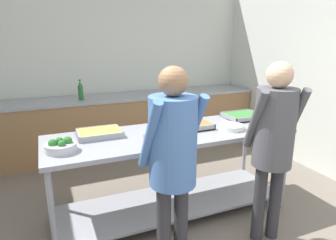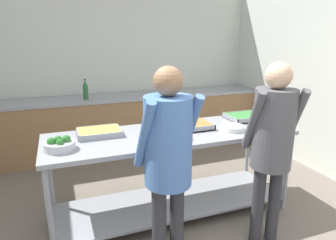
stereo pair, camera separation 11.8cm
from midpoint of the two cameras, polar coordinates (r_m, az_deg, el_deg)
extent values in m
cube|color=silver|center=(4.99, -11.42, 10.16)|extent=(4.66, 0.06, 2.65)
cube|color=silver|center=(4.49, 24.78, 8.47)|extent=(0.06, 3.81, 2.65)
cube|color=olive|center=(4.80, -9.95, -0.93)|extent=(4.50, 0.62, 0.85)
cube|color=gray|center=(4.70, -10.20, 4.29)|extent=(4.50, 0.65, 0.04)
cube|color=black|center=(4.85, -3.63, 4.95)|extent=(0.46, 0.44, 0.02)
cube|color=gray|center=(2.91, -0.41, -2.77)|extent=(2.40, 0.78, 0.04)
cube|color=gray|center=(3.22, -0.38, -15.28)|extent=(2.32, 0.70, 0.02)
cylinder|color=gray|center=(2.60, -22.43, -17.16)|extent=(0.04, 0.04, 0.84)
cylinder|color=gray|center=(3.40, 20.39, -8.92)|extent=(0.04, 0.04, 0.84)
cylinder|color=gray|center=(3.21, -22.65, -10.74)|extent=(0.04, 0.04, 0.84)
cylinder|color=gray|center=(3.89, 13.57, -5.28)|extent=(0.04, 0.04, 0.84)
cylinder|color=#B2B2B7|center=(2.60, -20.97, -4.94)|extent=(0.25, 0.25, 0.07)
sphere|color=#2D702D|center=(2.59, -19.84, -3.79)|extent=(0.08, 0.08, 0.08)
sphere|color=#2D702D|center=(2.61, -21.22, -3.77)|extent=(0.07, 0.07, 0.07)
sphere|color=#2D702D|center=(2.58, -22.39, -4.13)|extent=(0.07, 0.07, 0.07)
sphere|color=#2D702D|center=(2.53, -20.89, -4.29)|extent=(0.06, 0.06, 0.06)
cube|color=gray|center=(2.90, -14.05, -2.83)|extent=(0.40, 0.30, 0.01)
cube|color=gold|center=(2.89, -14.08, -2.36)|extent=(0.38, 0.28, 0.04)
cube|color=gray|center=(2.75, -13.60, -3.31)|extent=(0.40, 0.01, 0.05)
cube|color=gray|center=(3.03, -14.52, -1.63)|extent=(0.40, 0.01, 0.05)
cube|color=gray|center=(2.87, -17.92, -2.85)|extent=(0.01, 0.30, 0.05)
cube|color=gray|center=(2.92, -10.31, -2.00)|extent=(0.01, 0.30, 0.05)
cylinder|color=gray|center=(2.62, -2.94, -3.33)|extent=(0.29, 0.29, 0.10)
cylinder|color=brown|center=(2.61, -2.96, -2.43)|extent=(0.26, 0.26, 0.01)
cylinder|color=black|center=(2.68, 1.37, -1.97)|extent=(0.14, 0.02, 0.02)
cube|color=gray|center=(3.06, 3.17, -1.38)|extent=(0.40, 0.32, 0.01)
cube|color=#9E6B33|center=(3.05, 3.18, -0.93)|extent=(0.38, 0.30, 0.04)
cube|color=gray|center=(2.92, 4.49, -1.79)|extent=(0.40, 0.01, 0.05)
cube|color=gray|center=(3.19, 1.98, -0.27)|extent=(0.40, 0.01, 0.05)
cube|color=gray|center=(2.98, -0.22, -1.42)|extent=(0.01, 0.32, 0.05)
cube|color=gray|center=(3.14, 6.39, -0.60)|extent=(0.01, 0.32, 0.05)
cylinder|color=white|center=(3.06, 10.94, -1.65)|extent=(0.24, 0.24, 0.01)
cylinder|color=white|center=(3.06, 10.95, -1.44)|extent=(0.24, 0.24, 0.01)
cylinder|color=white|center=(3.05, 10.96, -1.22)|extent=(0.24, 0.24, 0.01)
cylinder|color=white|center=(3.05, 10.98, -1.01)|extent=(0.24, 0.24, 0.01)
cube|color=gray|center=(3.50, 13.06, 0.43)|extent=(0.40, 0.33, 0.01)
cube|color=#387A38|center=(3.49, 13.09, 0.83)|extent=(0.38, 0.30, 0.04)
cube|color=gray|center=(3.37, 14.62, 0.13)|extent=(0.40, 0.01, 0.05)
cube|color=gray|center=(3.62, 11.64, 1.36)|extent=(0.40, 0.01, 0.05)
cube|color=gray|center=(3.39, 10.40, 0.45)|extent=(0.01, 0.33, 0.05)
cube|color=gray|center=(3.61, 15.59, 1.06)|extent=(0.01, 0.33, 0.05)
cylinder|color=#2D2D33|center=(2.84, 15.78, -14.97)|extent=(0.11, 0.11, 0.72)
cylinder|color=#2D2D33|center=(2.90, 18.52, -14.48)|extent=(0.11, 0.11, 0.72)
cylinder|color=#4C4C51|center=(2.50, 14.98, 0.03)|extent=(0.13, 0.31, 0.54)
cylinder|color=#4C4C51|center=(2.67, 21.86, 0.40)|extent=(0.13, 0.31, 0.54)
cylinder|color=#4C4C51|center=(2.60, 18.38, -1.44)|extent=(0.33, 0.33, 0.66)
sphere|color=tan|center=(2.51, 19.24, 8.12)|extent=(0.21, 0.21, 0.21)
cylinder|color=#2D2D33|center=(2.44, -2.27, -19.87)|extent=(0.11, 0.11, 0.72)
cylinder|color=#2D2D33|center=(2.51, 1.05, -18.79)|extent=(0.11, 0.11, 0.72)
cylinder|color=#4770B2|center=(2.05, -5.12, -2.99)|extent=(0.11, 0.31, 0.54)
cylinder|color=#4770B2|center=(2.23, 3.47, -1.41)|extent=(0.11, 0.31, 0.54)
cylinder|color=#4770B2|center=(2.15, -0.63, -4.14)|extent=(0.35, 0.35, 0.66)
sphere|color=#8C6647|center=(2.05, -0.67, 7.41)|extent=(0.21, 0.21, 0.21)
cylinder|color=#23602D|center=(4.50, -17.02, 4.92)|extent=(0.07, 0.07, 0.20)
cone|color=#23602D|center=(4.48, -17.16, 6.66)|extent=(0.06, 0.06, 0.08)
cylinder|color=black|center=(4.47, -17.21, 7.26)|extent=(0.03, 0.03, 0.02)
camera|label=1|loc=(0.06, -91.14, -0.32)|focal=32.00mm
camera|label=2|loc=(0.06, 88.86, 0.32)|focal=32.00mm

